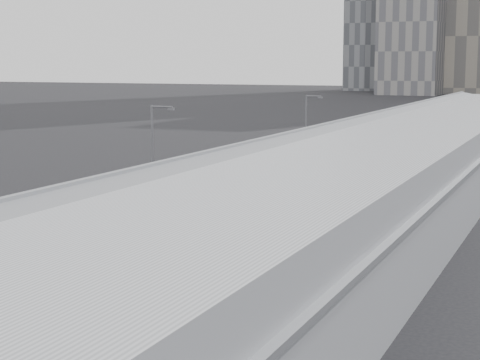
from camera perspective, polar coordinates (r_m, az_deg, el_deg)
The scene contains 18 objects.
sidewalk at distance 60.88m, azimuth 6.57°, elevation -2.98°, with size 10.00×170.00×0.12m, color gray.
lane_line at distance 64.64m, azimuth -2.38°, elevation -2.32°, with size 0.12×160.00×0.02m, color gold.
depot at distance 59.29m, azimuth 10.31°, elevation 0.02°, with size 12.45×160.40×7.20m.
bus_2 at distance 45.50m, azimuth -9.99°, elevation -4.97°, with size 3.71×13.08×3.77m.
bus_3 at distance 57.26m, azimuth -1.90°, elevation -2.04°, with size 3.69×13.51×3.90m.
bus_4 at distance 71.20m, azimuth 2.98°, elevation -0.10°, with size 2.76×12.31×3.59m.
bus_5 at distance 84.00m, azimuth 6.45°, elevation 1.19°, with size 3.24×12.77×3.70m.
bus_6 at distance 95.00m, azimuth 8.34°, elevation 1.97°, with size 3.24×12.58×3.64m.
bus_7 at distance 111.21m, azimuth 10.57°, elevation 2.93°, with size 4.12×14.03×4.04m.
tree_1 at distance 38.54m, azimuth -8.42°, elevation -4.95°, with size 1.08×1.08×3.84m.
tree_2 at distance 61.99m, azimuth 4.08°, elevation 0.51°, with size 1.83×1.83×4.48m.
tree_3 at distance 81.65m, azimuth 8.84°, elevation 2.02°, with size 1.93×1.93×4.08m.
tree_4 at distance 112.10m, azimuth 12.66°, elevation 3.85°, with size 2.76×2.76×4.94m.
tree_5 at distance 135.61m, azimuth 14.78°, elevation 4.44°, with size 1.81×1.81×4.26m.
street_lamp_near at distance 62.71m, azimuth -6.09°, elevation 1.96°, with size 2.04×0.22×8.71m.
street_lamp_far at distance 94.45m, azimuth 4.83°, elevation 3.96°, with size 2.04×0.22×8.19m.
shipping_container at distance 118.80m, azimuth 7.34°, elevation 3.16°, with size 2.20×6.56×2.66m, color #164824.
suv at distance 140.13m, azimuth 10.72°, elevation 3.61°, with size 2.29×4.97×1.38m, color black.
Camera 1 is at (26.14, -2.19, 12.00)m, focal length 60.00 mm.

